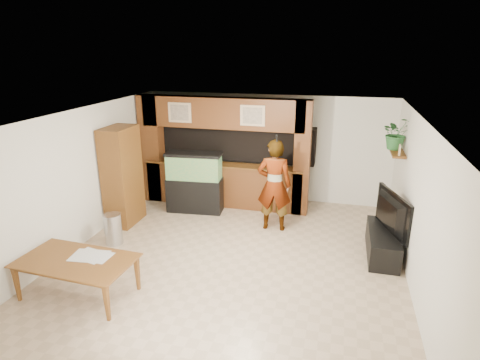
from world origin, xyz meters
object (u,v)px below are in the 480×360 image
(pantry_cabinet, at_px, (122,176))
(aquarium, at_px, (195,183))
(television, at_px, (386,213))
(dining_table, at_px, (77,279))
(person, at_px, (274,185))

(pantry_cabinet, distance_m, aquarium, 1.63)
(pantry_cabinet, height_order, television, pantry_cabinet)
(pantry_cabinet, xyz_separation_m, dining_table, (0.70, -2.69, -0.75))
(person, relative_size, dining_table, 1.11)
(aquarium, distance_m, person, 2.02)
(pantry_cabinet, relative_size, person, 1.09)
(television, relative_size, dining_table, 0.73)
(pantry_cabinet, relative_size, dining_table, 1.20)
(pantry_cabinet, height_order, aquarium, pantry_cabinet)
(aquarium, relative_size, dining_table, 0.80)
(television, bearing_deg, dining_table, 99.72)
(television, distance_m, person, 2.24)
(pantry_cabinet, distance_m, person, 3.24)
(person, bearing_deg, aquarium, -17.82)
(aquarium, distance_m, dining_table, 3.72)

